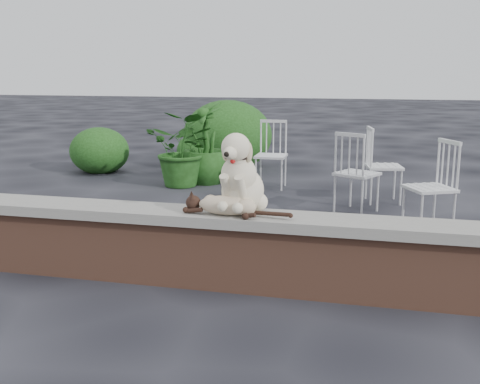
% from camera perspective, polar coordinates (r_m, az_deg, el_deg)
% --- Properties ---
extents(ground, '(60.00, 60.00, 0.00)m').
position_cam_1_polar(ground, '(4.46, 0.48, -9.42)').
color(ground, black).
rests_on(ground, ground).
extents(brick_wall, '(6.00, 0.30, 0.50)m').
position_cam_1_polar(brick_wall, '(4.37, 0.48, -6.37)').
color(brick_wall, brown).
rests_on(brick_wall, ground).
extents(capstone, '(6.20, 0.40, 0.08)m').
position_cam_1_polar(capstone, '(4.29, 0.49, -2.69)').
color(capstone, slate).
rests_on(capstone, brick_wall).
extents(dog, '(0.49, 0.59, 0.62)m').
position_cam_1_polar(dog, '(4.30, 0.27, 2.11)').
color(dog, beige).
rests_on(dog, capstone).
extents(cat, '(1.00, 0.39, 0.17)m').
position_cam_1_polar(cat, '(4.22, -1.26, -1.21)').
color(cat, tan).
rests_on(cat, capstone).
extents(chair_d, '(0.75, 0.75, 0.94)m').
position_cam_1_polar(chair_d, '(6.14, 18.32, 0.52)').
color(chair_d, silver).
rests_on(chair_d, ground).
extents(chair_b, '(0.57, 0.57, 0.94)m').
position_cam_1_polar(chair_b, '(8.04, 3.10, 3.72)').
color(chair_b, silver).
rests_on(chair_b, ground).
extents(chair_c, '(0.76, 0.76, 0.94)m').
position_cam_1_polar(chair_c, '(6.78, 11.55, 1.94)').
color(chair_c, silver).
rests_on(chair_c, ground).
extents(chair_e, '(0.66, 0.66, 0.94)m').
position_cam_1_polar(chair_e, '(7.36, 14.11, 2.60)').
color(chair_e, silver).
rests_on(chair_e, ground).
extents(potted_plant_a, '(1.05, 0.93, 1.07)m').
position_cam_1_polar(potted_plant_a, '(8.16, -5.62, 4.28)').
color(potted_plant_a, '#193C11').
rests_on(potted_plant_a, ground).
extents(potted_plant_b, '(0.93, 0.93, 1.19)m').
position_cam_1_polar(potted_plant_b, '(8.37, -3.49, 4.90)').
color(potted_plant_b, '#193C11').
rests_on(potted_plant_b, ground).
extents(shrubbery, '(3.14, 2.10, 1.20)m').
position_cam_1_polar(shrubbery, '(9.70, -3.80, 5.16)').
color(shrubbery, '#193C11').
rests_on(shrubbery, ground).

